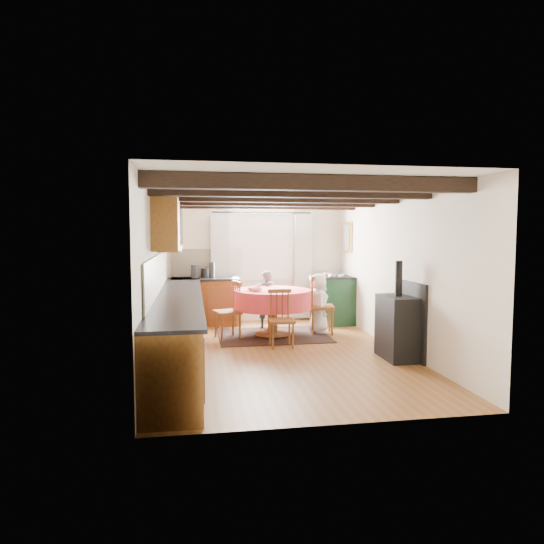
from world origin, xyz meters
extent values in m
cube|color=brown|center=(0.00, 0.00, 0.00)|extent=(3.60, 5.50, 0.00)
cube|color=white|center=(0.00, 0.00, 2.40)|extent=(3.60, 5.50, 0.00)
cube|color=silver|center=(0.00, 2.75, 1.20)|extent=(3.60, 0.00, 2.40)
cube|color=silver|center=(0.00, -2.75, 1.20)|extent=(3.60, 0.00, 2.40)
cube|color=silver|center=(-1.80, 0.00, 1.20)|extent=(0.00, 5.50, 2.40)
cube|color=silver|center=(1.80, 0.00, 1.20)|extent=(0.00, 5.50, 2.40)
cube|color=black|center=(0.00, -2.00, 2.31)|extent=(3.60, 0.16, 0.16)
cube|color=black|center=(0.00, -1.00, 2.31)|extent=(3.60, 0.16, 0.16)
cube|color=black|center=(0.00, 0.00, 2.31)|extent=(3.60, 0.16, 0.16)
cube|color=black|center=(0.00, 1.00, 2.31)|extent=(3.60, 0.16, 0.16)
cube|color=black|center=(0.00, 2.00, 2.31)|extent=(3.60, 0.16, 0.16)
cube|color=beige|center=(-1.78, 0.30, 1.20)|extent=(0.02, 4.50, 0.55)
cube|color=beige|center=(-1.00, 2.73, 1.20)|extent=(1.40, 0.02, 0.55)
cube|color=#8C5F20|center=(-1.50, 0.00, 0.44)|extent=(0.60, 5.30, 0.88)
cube|color=#8C5F20|center=(-1.05, 2.45, 0.44)|extent=(1.30, 0.60, 0.88)
cube|color=black|center=(-1.48, 0.00, 0.90)|extent=(0.64, 5.30, 0.04)
cube|color=black|center=(-1.05, 2.43, 0.90)|extent=(1.30, 0.64, 0.04)
cube|color=#8C5F20|center=(-1.63, 1.20, 1.95)|extent=(0.34, 1.80, 0.90)
cube|color=#8C5F20|center=(-1.63, -0.30, 1.90)|extent=(0.34, 0.90, 0.70)
cube|color=white|center=(0.10, 2.73, 1.60)|extent=(1.34, 0.03, 1.54)
cube|color=white|center=(0.10, 2.74, 1.60)|extent=(1.20, 0.01, 1.40)
cube|color=silver|center=(-0.75, 2.65, 1.10)|extent=(0.35, 0.10, 2.10)
cube|color=silver|center=(0.95, 2.65, 1.10)|extent=(0.35, 0.10, 2.10)
cylinder|color=black|center=(0.10, 2.65, 2.20)|extent=(2.00, 0.03, 0.03)
cube|color=gold|center=(1.77, 2.30, 1.70)|extent=(0.04, 0.50, 0.60)
cylinder|color=silver|center=(1.05, 2.72, 1.70)|extent=(0.30, 0.02, 0.30)
cube|color=black|center=(0.08, 1.21, 0.01)|extent=(1.89, 1.47, 0.01)
imported|color=#445054|center=(0.07, 1.92, 0.54)|extent=(0.45, 0.36, 1.08)
imported|color=white|center=(0.93, 1.31, 0.54)|extent=(0.38, 0.55, 1.07)
imported|color=silver|center=(-0.27, 1.21, 0.83)|extent=(0.21, 0.21, 0.05)
imported|color=silver|center=(-0.22, 1.05, 0.84)|extent=(0.27, 0.27, 0.06)
imported|color=silver|center=(-0.15, 1.35, 0.86)|extent=(0.13, 0.13, 0.10)
cylinder|color=#262628|center=(-1.24, 2.40, 1.05)|extent=(0.15, 0.15, 0.26)
cylinder|color=#262628|center=(-1.04, 2.57, 1.01)|extent=(0.16, 0.16, 0.18)
cylinder|color=#262628|center=(-0.91, 2.39, 1.07)|extent=(0.11, 0.11, 0.31)
camera|label=1|loc=(-1.29, -6.95, 1.79)|focal=31.78mm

